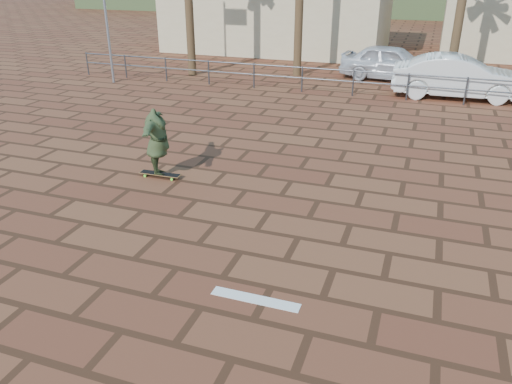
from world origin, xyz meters
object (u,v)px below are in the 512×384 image
longboard (160,174)px  car_silver (392,63)px  skateboarder (157,142)px  car_white (458,77)px

longboard → car_silver: car_silver is taller
longboard → car_silver: 13.52m
skateboarder → car_silver: (4.11, 12.87, -0.16)m
skateboarder → car_white: skateboarder is taller
car_silver → car_white: car_white is taller
car_white → longboard: bearing=144.6°
car_white → car_silver: bearing=45.2°
longboard → skateboarder: skateboarder is taller
skateboarder → car_silver: bearing=-38.8°
car_white → skateboarder: bearing=144.6°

